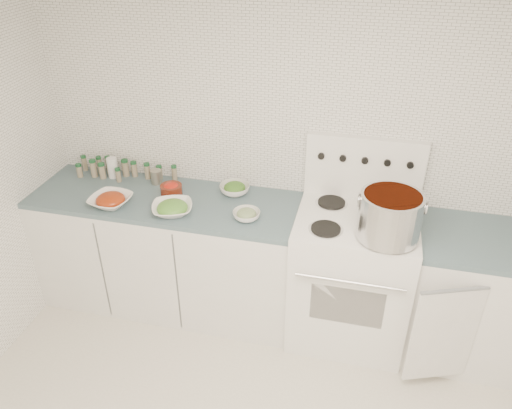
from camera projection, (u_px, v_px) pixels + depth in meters
name	position (u px, v px, depth m)	size (l,w,h in m)	color
room_walls	(228.00, 228.00, 1.91)	(3.54, 3.04, 2.52)	white
counter_left	(170.00, 251.00, 3.64)	(1.85, 0.62, 0.90)	white
stove	(351.00, 273.00, 3.35)	(0.76, 0.70, 1.36)	white
counter_right	(479.00, 298.00, 3.21)	(0.89, 0.77, 0.90)	white
stock_pot	(390.00, 214.00, 2.86)	(0.38, 0.36, 0.28)	silver
bowl_tomato	(111.00, 200.00, 3.31)	(0.29, 0.29, 0.09)	white
bowl_snowpea	(172.00, 208.00, 3.22)	(0.33, 0.33, 0.09)	white
bowl_broccoli	(235.00, 188.00, 3.44)	(0.23, 0.23, 0.08)	white
bowl_zucchini	(247.00, 215.00, 3.17)	(0.21, 0.21, 0.07)	white
bowl_pepper	(171.00, 189.00, 3.42)	(0.15, 0.15, 0.09)	#5A1D0F
salt_canister	(113.00, 168.00, 3.64)	(0.08, 0.08, 0.15)	white
tin_can	(156.00, 177.00, 3.56)	(0.08, 0.08, 0.10)	gray
spice_cluster	(118.00, 169.00, 3.65)	(0.76, 0.15, 0.14)	gray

